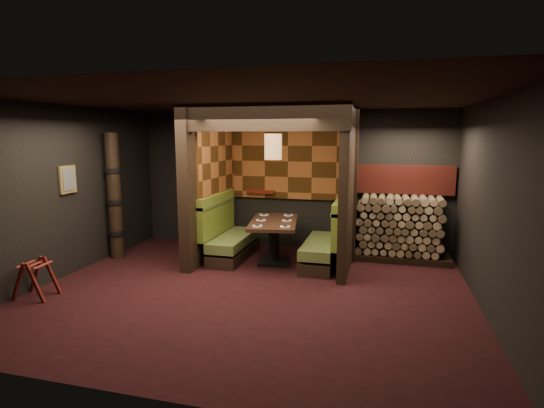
{
  "coord_description": "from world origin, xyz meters",
  "views": [
    {
      "loc": [
        1.89,
        -5.84,
        2.35
      ],
      "look_at": [
        0.0,
        1.3,
        1.15
      ],
      "focal_mm": 28.0,
      "sensor_mm": 36.0,
      "label": 1
    }
  ],
  "objects_px": {
    "booth_bench_right": "(326,244)",
    "booth_bench_left": "(229,237)",
    "totem_column": "(115,197)",
    "dining_table": "(274,233)",
    "pendant_lamp": "(273,147)",
    "firewood_stack": "(403,228)",
    "luggage_rack": "(35,277)"
  },
  "relations": [
    {
      "from": "firewood_stack",
      "to": "booth_bench_left",
      "type": "bearing_deg",
      "value": -167.83
    },
    {
      "from": "totem_column",
      "to": "firewood_stack",
      "type": "xyz_separation_m",
      "value": [
        5.33,
        1.25,
        -0.57
      ]
    },
    {
      "from": "booth_bench_right",
      "to": "totem_column",
      "type": "bearing_deg",
      "value": -172.14
    },
    {
      "from": "pendant_lamp",
      "to": "firewood_stack",
      "type": "bearing_deg",
      "value": 20.63
    },
    {
      "from": "pendant_lamp",
      "to": "firewood_stack",
      "type": "relative_size",
      "value": 0.53
    },
    {
      "from": "luggage_rack",
      "to": "firewood_stack",
      "type": "xyz_separation_m",
      "value": [
        5.25,
        3.34,
        0.31
      ]
    },
    {
      "from": "booth_bench_left",
      "to": "pendant_lamp",
      "type": "xyz_separation_m",
      "value": [
        0.94,
        -0.17,
        1.75
      ]
    },
    {
      "from": "dining_table",
      "to": "pendant_lamp",
      "type": "relative_size",
      "value": 1.78
    },
    {
      "from": "dining_table",
      "to": "firewood_stack",
      "type": "xyz_separation_m",
      "value": [
        2.31,
        0.82,
        0.04
      ]
    },
    {
      "from": "booth_bench_right",
      "to": "luggage_rack",
      "type": "distance_m",
      "value": 4.71
    },
    {
      "from": "booth_bench_right",
      "to": "luggage_rack",
      "type": "bearing_deg",
      "value": -145.89
    },
    {
      "from": "luggage_rack",
      "to": "totem_column",
      "type": "xyz_separation_m",
      "value": [
        -0.08,
        2.09,
        0.88
      ]
    },
    {
      "from": "booth_bench_right",
      "to": "firewood_stack",
      "type": "height_order",
      "value": "firewood_stack"
    },
    {
      "from": "booth_bench_left",
      "to": "booth_bench_right",
      "type": "distance_m",
      "value": 1.89
    },
    {
      "from": "booth_bench_left",
      "to": "pendant_lamp",
      "type": "height_order",
      "value": "pendant_lamp"
    },
    {
      "from": "dining_table",
      "to": "firewood_stack",
      "type": "distance_m",
      "value": 2.45
    },
    {
      "from": "booth_bench_left",
      "to": "dining_table",
      "type": "distance_m",
      "value": 0.96
    },
    {
      "from": "booth_bench_left",
      "to": "booth_bench_right",
      "type": "xyz_separation_m",
      "value": [
        1.89,
        0.0,
        0.0
      ]
    },
    {
      "from": "luggage_rack",
      "to": "dining_table",
      "type": "bearing_deg",
      "value": 40.59
    },
    {
      "from": "luggage_rack",
      "to": "firewood_stack",
      "type": "distance_m",
      "value": 6.24
    },
    {
      "from": "dining_table",
      "to": "firewood_stack",
      "type": "bearing_deg",
      "value": 19.54
    },
    {
      "from": "pendant_lamp",
      "to": "totem_column",
      "type": "distance_m",
      "value": 3.2
    },
    {
      "from": "pendant_lamp",
      "to": "totem_column",
      "type": "bearing_deg",
      "value": -172.84
    },
    {
      "from": "pendant_lamp",
      "to": "luggage_rack",
      "type": "bearing_deg",
      "value": -139.97
    },
    {
      "from": "booth_bench_right",
      "to": "booth_bench_left",
      "type": "bearing_deg",
      "value": 180.0
    },
    {
      "from": "totem_column",
      "to": "dining_table",
      "type": "bearing_deg",
      "value": 8.09
    },
    {
      "from": "booth_bench_left",
      "to": "pendant_lamp",
      "type": "distance_m",
      "value": 1.99
    },
    {
      "from": "dining_table",
      "to": "pendant_lamp",
      "type": "height_order",
      "value": "pendant_lamp"
    },
    {
      "from": "booth_bench_right",
      "to": "dining_table",
      "type": "relative_size",
      "value": 0.97
    },
    {
      "from": "booth_bench_right",
      "to": "pendant_lamp",
      "type": "bearing_deg",
      "value": -169.93
    },
    {
      "from": "firewood_stack",
      "to": "pendant_lamp",
      "type": "bearing_deg",
      "value": -159.37
    },
    {
      "from": "booth_bench_left",
      "to": "totem_column",
      "type": "relative_size",
      "value": 0.67
    }
  ]
}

